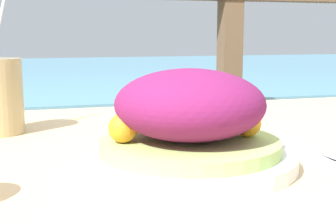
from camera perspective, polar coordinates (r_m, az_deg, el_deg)
The scene contains 6 objects.
patio_table at distance 0.79m, azimuth 0.09°, elevation -10.61°, with size 1.26×0.90×0.74m.
railing_fence at distance 1.54m, azimuth -8.30°, elevation 4.74°, with size 2.80×0.08×1.13m.
sea_backdrop at distance 4.07m, azimuth -12.86°, elevation 0.65°, with size 12.00×4.00×0.62m.
salad_plate at distance 0.65m, azimuth 2.27°, elevation -1.54°, with size 0.30×0.30×0.14m.
fork at distance 0.78m, azimuth 16.51°, elevation -4.19°, with size 0.02×0.18×0.00m.
knife at distance 0.72m, azimuth 18.69°, elevation -5.60°, with size 0.03×0.18×0.00m.
Camera 1 is at (-0.20, -0.71, 0.93)m, focal length 50.00 mm.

